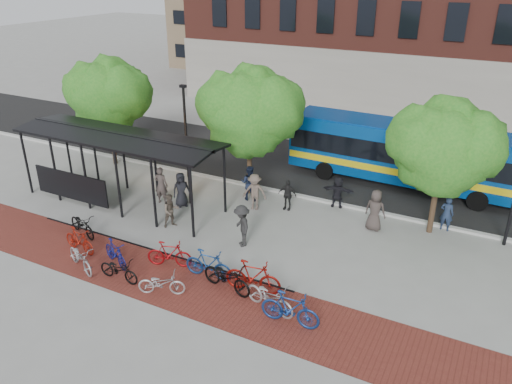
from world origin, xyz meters
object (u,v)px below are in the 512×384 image
at_px(bike_4, 119,270).
at_px(bike_11, 290,309).
at_px(lamp_post_left, 186,129).
at_px(pedestrian_5, 338,192).
at_px(tree_c, 446,145).
at_px(bike_0, 82,224).
at_px(pedestrian_2, 249,183).
at_px(pedestrian_4, 287,195).
at_px(bus, 406,151).
at_px(pedestrian_7, 447,214).
at_px(bike_8, 227,277).
at_px(bike_3, 115,253).
at_px(bus_shelter, 116,144).
at_px(pedestrian_0, 181,190).
at_px(pedestrian_9, 242,226).
at_px(tree_a, 109,92).
at_px(pedestrian_6, 375,210).
at_px(bike_5, 169,254).
at_px(bike_1, 79,240).
at_px(pedestrian_3, 255,192).
at_px(bike_6, 162,283).
at_px(bike_10, 270,297).
at_px(bike_7, 208,264).
at_px(bike_2, 81,258).
at_px(pedestrian_8, 171,211).
at_px(pedestrian_1, 161,185).
at_px(tree_b, 251,108).
at_px(bike_9, 253,277).

distance_m(bike_4, bike_11, 6.69).
bearing_deg(lamp_post_left, pedestrian_5, 1.34).
bearing_deg(tree_c, bike_0, -151.68).
bearing_deg(bike_4, pedestrian_2, -6.40).
bearing_deg(pedestrian_4, pedestrian_5, 28.54).
distance_m(bus, pedestrian_7, 5.13).
relative_size(bike_8, pedestrian_2, 1.18).
bearing_deg(bike_3, bus_shelter, 61.13).
bearing_deg(pedestrian_0, pedestrian_9, -76.94).
bearing_deg(tree_a, bike_11, -29.83).
bearing_deg(pedestrian_6, bike_5, 51.89).
bearing_deg(bike_4, bike_1, 73.65).
relative_size(bus, bike_3, 7.01).
bearing_deg(pedestrian_3, pedestrian_0, -172.53).
height_order(bike_1, pedestrian_0, pedestrian_0).
relative_size(bike_6, pedestrian_3, 0.94).
bearing_deg(bike_4, bike_3, 47.99).
distance_m(bike_6, pedestrian_2, 8.44).
bearing_deg(tree_a, pedestrian_5, 1.92).
xyz_separation_m(bike_10, pedestrian_2, (-4.74, 7.43, 0.36)).
xyz_separation_m(bike_10, pedestrian_7, (4.44, 8.64, 0.27)).
bearing_deg(bike_8, pedestrian_4, 15.83).
bearing_deg(bike_7, pedestrian_7, -46.76).
distance_m(bike_4, bike_5, 1.99).
distance_m(bike_11, pedestrian_9, 5.34).
bearing_deg(pedestrian_0, bike_7, -99.18).
distance_m(bike_5, pedestrian_3, 5.98).
xyz_separation_m(lamp_post_left, bike_2, (1.56, -9.54, -2.23)).
height_order(bike_3, bike_10, bike_10).
distance_m(bike_2, bike_4, 1.81).
xyz_separation_m(bike_11, pedestrian_8, (-7.42, 3.71, 0.17)).
xyz_separation_m(bike_7, pedestrian_1, (-5.52, 4.44, 0.36)).
relative_size(tree_b, pedestrian_9, 3.53).
bearing_deg(pedestrian_3, bike_2, -128.87).
relative_size(bike_4, pedestrian_3, 0.97).
relative_size(tree_c, pedestrian_0, 3.44).
bearing_deg(pedestrian_1, lamp_post_left, -88.91).
distance_m(bike_2, pedestrian_1, 6.29).
height_order(pedestrian_0, pedestrian_7, pedestrian_0).
bearing_deg(bike_5, bike_2, 101.93).
bearing_deg(pedestrian_3, pedestrian_8, -141.72).
height_order(bike_10, pedestrian_8, pedestrian_8).
height_order(tree_c, bike_11, tree_c).
height_order(tree_a, bike_8, tree_a).
bearing_deg(pedestrian_7, tree_c, 48.67).
bearing_deg(bike_10, bike_1, 104.96).
xyz_separation_m(tree_a, bike_9, (13.03, -7.52, -3.61)).
bearing_deg(tree_b, pedestrian_4, -20.37).
bearing_deg(pedestrian_5, bus_shelter, 16.50).
bearing_deg(pedestrian_6, bike_3, 47.87).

